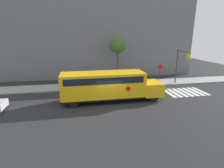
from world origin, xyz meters
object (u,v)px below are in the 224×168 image
(stop_sign, at_px, (160,71))
(tree_near_sidewalk, at_px, (118,45))
(school_bus, at_px, (108,85))
(traffic_light, at_px, (181,62))

(stop_sign, relative_size, tree_near_sidewalk, 0.44)
(school_bus, relative_size, tree_near_sidewalk, 1.60)
(school_bus, relative_size, traffic_light, 2.15)
(school_bus, height_order, tree_near_sidewalk, tree_near_sidewalk)
(traffic_light, bearing_deg, tree_near_sidewalk, 153.38)
(school_bus, relative_size, stop_sign, 3.65)
(stop_sign, xyz_separation_m, traffic_light, (2.45, -0.81, 1.33))
(traffic_light, relative_size, tree_near_sidewalk, 0.75)
(school_bus, distance_m, traffic_light, 11.23)
(school_bus, distance_m, tree_near_sidewalk, 8.98)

